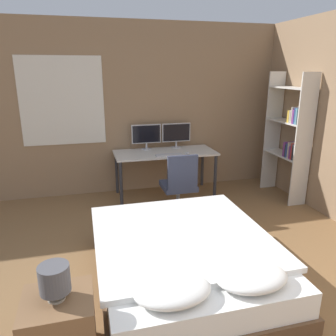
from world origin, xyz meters
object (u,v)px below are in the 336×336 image
bed (184,262)px  bookshelf (291,133)px  keyboard (169,155)px  office_chair (179,191)px  nightstand (61,331)px  monitor_left (146,135)px  computer_mouse (188,153)px  bedside_lamp (54,279)px  desk (165,157)px  monitor_right (176,134)px

bed → bookshelf: size_ratio=0.98×
keyboard → bookshelf: size_ratio=0.21×
keyboard → office_chair: size_ratio=0.45×
bed → nightstand: size_ratio=3.65×
monitor_left → bookshelf: (2.07, -0.84, 0.10)m
bookshelf → nightstand: bearing=-144.7°
bed → computer_mouse: bearing=71.5°
bedside_lamp → bed: bearing=29.6°
bed → desk: size_ratio=1.20×
computer_mouse → bed: bearing=-108.5°
monitor_left → office_chair: bearing=-76.5°
nightstand → bed: bearing=29.6°
monitor_left → bookshelf: size_ratio=0.24×
nightstand → desk: bearing=63.3°
monitor_right → bookshelf: bookshelf is taller
bedside_lamp → office_chair: (1.47, 2.14, -0.32)m
bed → desk: desk is taller
bedside_lamp → office_chair: size_ratio=0.28×
nightstand → bookshelf: (3.30, 2.34, 0.79)m
bedside_lamp → monitor_left: (1.22, 3.18, 0.28)m
nightstand → bedside_lamp: 0.41m
bedside_lamp → monitor_left: 3.42m
bed → keyboard: bearing=79.0°
nightstand → monitor_right: 3.69m
bedside_lamp → office_chair: bearing=55.4°
bedside_lamp → computer_mouse: bedside_lamp is taller
bed → monitor_left: bearing=86.6°
bed → keyboard: keyboard is taller
keyboard → computer_mouse: bearing=0.0°
bedside_lamp → keyboard: 3.08m
nightstand → bedside_lamp: bedside_lamp is taller
computer_mouse → bookshelf: bearing=-13.4°
monitor_right → office_chair: monitor_right is taller
bed → nightstand: bed is taller
bed → office_chair: (0.41, 1.53, 0.11)m
bookshelf → bed: bearing=-142.2°
keyboard → monitor_left: bearing=117.7°
desk → keyboard: keyboard is taller
nightstand → bookshelf: bearing=35.3°
desk → office_chair: bearing=-90.1°
monitor_right → office_chair: (-0.25, -1.04, -0.60)m
bedside_lamp → office_chair: office_chair is taller
desk → monitor_left: size_ratio=3.34×
monitor_right → keyboard: 0.59m
computer_mouse → nightstand: bearing=-123.2°
bed → monitor_right: 2.75m
monitor_right → bookshelf: (1.57, -0.84, 0.10)m
bedside_lamp → desk: (1.48, 2.94, -0.03)m
monitor_left → keyboard: monitor_left is taller
bookshelf → monitor_left: bearing=157.9°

